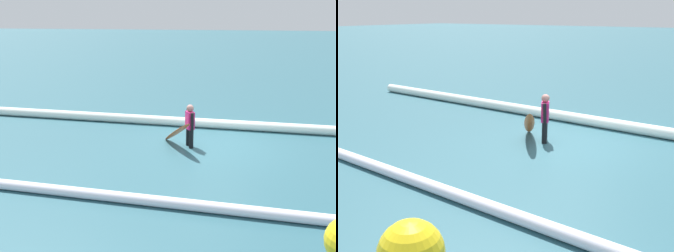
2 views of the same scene
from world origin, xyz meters
The scene contains 5 objects.
ground_plane centered at (0.00, 0.00, 0.00)m, with size 185.24×185.24×0.00m, color #2B5965.
surfer centered at (0.75, 0.21, 0.73)m, with size 0.33×0.51×1.31m.
surfboard centered at (1.12, 0.40, 0.49)m, with size 1.21×1.71×1.03m.
wave_crest_foreground centered at (2.22, -2.10, 0.17)m, with size 0.33×0.33×15.72m, color white.
wave_crest_midground centered at (-0.35, 4.40, 0.12)m, with size 0.24×0.24×23.89m, color white.
Camera 2 is at (-4.55, 9.70, 3.40)m, focal length 44.55 mm.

